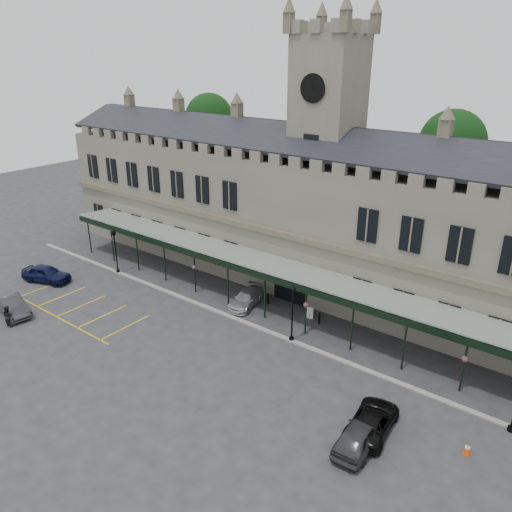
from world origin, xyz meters
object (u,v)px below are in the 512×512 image
Objects in this scene: lamp_post_mid at (292,308)px; car_left_a at (46,274)px; car_taxi at (246,299)px; clock_tower at (326,146)px; sign_board at (309,313)px; person_b at (8,316)px; car_van at (372,420)px; car_right_a at (360,435)px; car_left_b at (12,305)px; station_building at (322,219)px; lamp_post_left at (115,247)px; traffic_cone at (467,449)px.

car_left_a is (-24.80, -5.53, -2.06)m from lamp_post_mid.
clock_tower is at bearing 59.61° from car_taxi.
lamp_post_mid is at bearing -93.48° from sign_board.
car_van is at bearing -172.68° from person_b.
car_right_a is at bearing 83.87° from car_van.
car_left_b is at bearing -129.43° from clock_tower.
station_building is 55.49× the size of sign_board.
car_left_a is (-21.00, -15.88, -5.64)m from station_building.
clock_tower reaches higher than car_left_a.
station_building is at bearing -90.00° from clock_tower.
car_left_a is at bearing -142.75° from clock_tower.
car_right_a reaches higher than car_van.
clock_tower is 5.11× the size of lamp_post_mid.
car_right_a is (15.62, -9.33, 0.13)m from car_taxi.
person_b is at bearing -159.54° from car_left_a.
lamp_post_mid reaches higher than car_right_a.
car_van is at bearing -38.43° from car_taxi.
lamp_post_left is at bearing -148.77° from station_building.
lamp_post_mid reaches higher than car_van.
traffic_cone is 0.14× the size of car_van.
lamp_post_left is at bearing -179.84° from lamp_post_mid.
car_left_b is 1.05× the size of car_right_a.
person_b is at bearing 6.76° from car_right_a.
station_building is 6.64m from clock_tower.
station_building is at bearing 141.90° from traffic_cone.
lamp_post_mid is 10.82m from car_van.
traffic_cone is at bearing -29.02° from car_taxi.
car_left_a is at bearing -57.14° from person_b.
clock_tower reaches higher than lamp_post_mid.
car_left_b is at bearing -150.53° from car_taxi.
lamp_post_left reaches higher than car_van.
car_left_b is 30.75m from car_right_a.
lamp_post_mid reaches higher than car_taxi.
person_b is (-15.69, -22.45, -5.57)m from station_building.
person_b is (1.81, -1.25, 0.11)m from car_left_b.
clock_tower is at bearing -71.25° from car_left_a.
car_left_a is (-21.00, -15.97, -12.29)m from clock_tower.
station_building is at bearing 100.42° from sign_board.
lamp_post_left is at bearing -148.56° from clock_tower.
station_building is at bearing 110.15° from lamp_post_mid.
station_building is 13.34× the size of car_taxi.
car_taxi is 17.40m from car_van.
car_taxi is at bearing -138.10° from person_b.
car_left_a is at bearing -168.85° from car_taxi.
car_left_b is (-21.30, -10.84, -2.09)m from lamp_post_mid.
station_building is at bearing -30.54° from car_left_b.
car_left_a is at bearing -5.64° from car_van.
car_van is (9.94, -9.04, 0.14)m from sign_board.
car_taxi is at bearing -108.30° from station_building.
sign_board is 5.84m from car_taxi.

